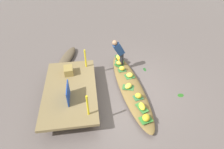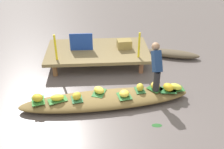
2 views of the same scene
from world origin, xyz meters
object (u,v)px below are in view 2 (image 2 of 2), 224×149
Objects in this scene: banana_bunch_1 at (124,93)px; banana_bunch_8 at (176,87)px; banana_bunch_5 at (155,85)px; banana_bunch_7 at (38,98)px; banana_bunch_3 at (168,87)px; market_banner at (81,42)px; water_bottle at (157,83)px; vendor_person at (157,65)px; banana_bunch_4 at (57,98)px; banana_bunch_0 at (99,90)px; moored_boat at (171,54)px; vendor_boat at (106,99)px; banana_bunch_2 at (77,96)px; produce_crate at (124,44)px; banana_bunch_6 at (140,87)px.

banana_bunch_8 is (1.34, 0.21, 0.00)m from banana_bunch_1.
banana_bunch_5 is 0.91× the size of banana_bunch_7.
banana_bunch_3 is 0.41× the size of market_banner.
market_banner is (-1.99, 1.85, 0.40)m from water_bottle.
market_banner reaches higher than banana_bunch_8.
banana_bunch_4 is at bearing -171.53° from vendor_person.
banana_bunch_0 reaches higher than banana_bunch_4.
moored_boat is at bearing 33.28° from banana_bunch_7.
banana_bunch_5 is at bearing 6.60° from banana_bunch_7.
water_bottle is 2.75m from market_banner.
banana_bunch_5 is (0.82, 0.27, 0.02)m from banana_bunch_1.
banana_bunch_3 is (1.59, 0.12, 0.22)m from vendor_boat.
banana_bunch_1 is 1.04× the size of banana_bunch_5.
banana_bunch_4 is at bearing -179.22° from banana_bunch_2.
banana_bunch_2 is at bearing -121.79° from moored_boat.
banana_bunch_4 is (-0.46, -0.01, -0.02)m from banana_bunch_2.
vendor_person is 2.12m from produce_crate.
banana_bunch_3 is 2.33m from produce_crate.
banana_bunch_2 is 0.72× the size of banana_bunch_8.
produce_crate is at bearing 3.10° from market_banner.
market_banner is (-1.93, 1.98, 0.39)m from banana_bunch_5.
banana_bunch_8 is (3.42, 0.27, -0.02)m from banana_bunch_7.
vendor_person is (0.38, 0.08, 0.58)m from banana_bunch_6.
vendor_person is (2.89, 0.36, 0.59)m from banana_bunch_7.
banana_bunch_7 is 2.54m from market_banner.
banana_bunch_0 is at bearing -76.29° from market_banner.
banana_bunch_1 is 1.15m from banana_bunch_2.
moored_boat is at bearing 36.65° from banana_bunch_4.
banana_bunch_7 is at bearing -112.48° from market_banner.
moored_boat is 6.87× the size of banana_bunch_7.
banana_bunch_0 is at bearing -171.92° from water_bottle.
banana_bunch_2 is 1.60m from banana_bunch_6.
banana_bunch_7 is at bearing -171.23° from water_bottle.
market_banner is at bearing 77.56° from banana_bunch_4.
produce_crate is (0.24, 2.31, 0.28)m from banana_bunch_1.
banana_bunch_1 is at bearing -108.75° from moored_boat.
vendor_boat is 2.27× the size of moored_boat.
banana_bunch_0 is 1.16× the size of banana_bunch_1.
banana_bunch_2 is at bearing -120.45° from produce_crate.
banana_bunch_2 reaches higher than banana_bunch_1.
banana_bunch_7 reaches higher than banana_bunch_1.
banana_bunch_8 is at bearing -0.55° from vendor_boat.
banana_bunch_8 is at bearing -62.46° from produce_crate.
produce_crate is (0.69, 2.25, 0.48)m from vendor_boat.
produce_crate is at bearing 105.97° from banana_bunch_5.
banana_bunch_5 is 0.78× the size of banana_bunch_8.
banana_bunch_5 is (-1.04, -2.25, 0.24)m from moored_boat.
banana_bunch_3 is 0.21m from banana_bunch_8.
market_banner reaches higher than water_bottle.
banana_bunch_3 is 3.08m from market_banner.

